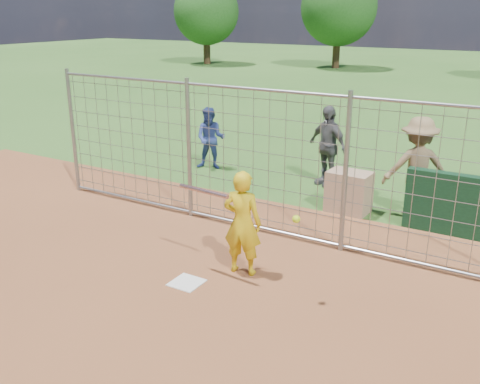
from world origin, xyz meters
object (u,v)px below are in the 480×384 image
Objects in this scene: bystander_b at (327,146)px; batter at (242,223)px; bystander_c at (417,167)px; bystander_a at (211,138)px; equipment_bin at (349,192)px.

batter is at bearing -59.59° from bystander_b.
bystander_b is at bearing -49.86° from bystander_c.
batter reaches higher than bystander_a.
bystander_c is 2.37× the size of equipment_bin.
bystander_a is at bearing -34.38° from bystander_c.
equipment_bin is (0.47, 3.25, -0.39)m from batter.
bystander_b is 2.33m from bystander_c.
bystander_c is (1.60, 3.70, 0.15)m from batter.
bystander_b is at bearing -92.16° from batter.
batter reaches higher than equipment_bin.
bystander_a is 4.12m from equipment_bin.
bystander_b is (2.93, 0.24, 0.14)m from bystander_a.
batter is 1.05× the size of bystander_a.
bystander_c is at bearing -27.49° from bystander_a.
equipment_bin is (3.94, -1.12, -0.36)m from bystander_a.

